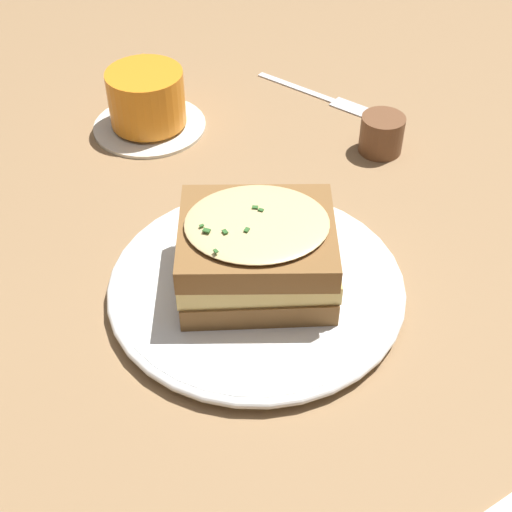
% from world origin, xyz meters
% --- Properties ---
extents(ground_plane, '(2.40, 2.40, 0.00)m').
position_xyz_m(ground_plane, '(0.00, 0.00, 0.00)').
color(ground_plane, olive).
extents(dinner_plate, '(0.26, 0.26, 0.02)m').
position_xyz_m(dinner_plate, '(0.02, -0.00, 0.01)').
color(dinner_plate, white).
rests_on(dinner_plate, ground_plane).
extents(sandwich, '(0.17, 0.17, 0.07)m').
position_xyz_m(sandwich, '(0.02, 0.00, 0.05)').
color(sandwich, brown).
rests_on(sandwich, dinner_plate).
extents(teacup_with_saucer, '(0.13, 0.13, 0.07)m').
position_xyz_m(teacup_with_saucer, '(-0.25, 0.12, 0.03)').
color(teacup_with_saucer, silver).
rests_on(teacup_with_saucer, ground_plane).
extents(fork, '(0.18, 0.03, 0.00)m').
position_xyz_m(fork, '(-0.12, 0.31, 0.00)').
color(fork, silver).
rests_on(fork, ground_plane).
extents(condiment_pot, '(0.05, 0.05, 0.04)m').
position_xyz_m(condiment_pot, '(-0.02, 0.26, 0.02)').
color(condiment_pot, brown).
rests_on(condiment_pot, ground_plane).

